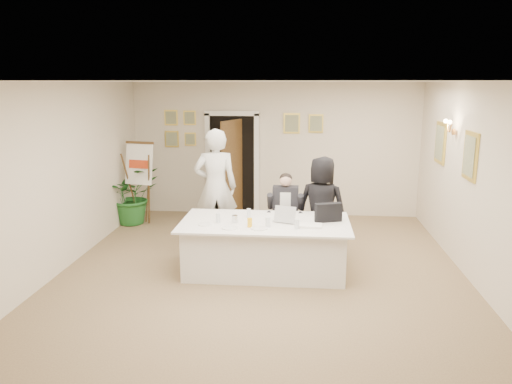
{
  "coord_description": "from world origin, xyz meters",
  "views": [
    {
      "loc": [
        0.56,
        -6.94,
        2.79
      ],
      "look_at": [
        -0.13,
        0.6,
        1.11
      ],
      "focal_mm": 35.0,
      "sensor_mm": 36.0,
      "label": 1
    }
  ],
  "objects": [
    {
      "name": "conference_table",
      "position": [
        0.05,
        0.12,
        0.39
      ],
      "size": [
        2.49,
        1.33,
        0.78
      ],
      "color": "silver",
      "rests_on": "floor"
    },
    {
      "name": "wall_back",
      "position": [
        0.0,
        3.5,
        1.4
      ],
      "size": [
        6.0,
        0.1,
        2.8
      ],
      "primitive_type": "cube",
      "color": "beige",
      "rests_on": "floor"
    },
    {
      "name": "laptop_bag",
      "position": [
        0.97,
        0.21,
        0.91
      ],
      "size": [
        0.41,
        0.23,
        0.28
      ],
      "primitive_type": "cube",
      "rotation": [
        0.0,
        0.0,
        0.33
      ],
      "color": "black",
      "rests_on": "conference_table"
    },
    {
      "name": "doorway",
      "position": [
        -0.88,
        3.32,
        1.04
      ],
      "size": [
        1.14,
        0.86,
        2.2
      ],
      "color": "black",
      "rests_on": "floor"
    },
    {
      "name": "standing_woman",
      "position": [
        0.9,
        0.93,
        0.82
      ],
      "size": [
        0.92,
        0.74,
        1.64
      ],
      "primitive_type": "imported",
      "rotation": [
        0.0,
        0.0,
        2.84
      ],
      "color": "black",
      "rests_on": "floor"
    },
    {
      "name": "pictures_back_wall",
      "position": [
        -0.8,
        3.47,
        1.85
      ],
      "size": [
        3.4,
        0.06,
        0.8
      ],
      "primitive_type": null,
      "color": "#E2C64D",
      "rests_on": "wall_back"
    },
    {
      "name": "plate_mid",
      "position": [
        -0.42,
        -0.27,
        0.78
      ],
      "size": [
        0.28,
        0.28,
        0.01
      ],
      "primitive_type": "cylinder",
      "rotation": [
        0.0,
        0.0,
        -0.27
      ],
      "color": "white",
      "rests_on": "conference_table"
    },
    {
      "name": "ceiling",
      "position": [
        0.0,
        0.0,
        2.8
      ],
      "size": [
        6.0,
        7.0,
        0.02
      ],
      "primitive_type": "cube",
      "color": "white",
      "rests_on": "wall_back"
    },
    {
      "name": "seated_man",
      "position": [
        0.32,
        1.06,
        0.67
      ],
      "size": [
        0.58,
        0.62,
        1.35
      ],
      "primitive_type": null,
      "rotation": [
        0.0,
        0.0,
        -0.0
      ],
      "color": "black",
      "rests_on": "floor"
    },
    {
      "name": "steel_jug",
      "position": [
        -0.39,
        0.03,
        0.83
      ],
      "size": [
        0.11,
        0.11,
        0.11
      ],
      "primitive_type": "cylinder",
      "rotation": [
        0.0,
        0.0,
        -0.25
      ],
      "color": "silver",
      "rests_on": "conference_table"
    },
    {
      "name": "pictures_right_wall",
      "position": [
        2.97,
        1.2,
        1.75
      ],
      "size": [
        0.06,
        2.2,
        0.8
      ],
      "primitive_type": null,
      "color": "#E2C64D",
      "rests_on": "wall_right"
    },
    {
      "name": "paper_stack",
      "position": [
        0.71,
        -0.08,
        0.79
      ],
      "size": [
        0.33,
        0.24,
        0.03
      ],
      "primitive_type": "cube",
      "rotation": [
        0.0,
        0.0,
        -0.07
      ],
      "color": "white",
      "rests_on": "conference_table"
    },
    {
      "name": "wall_left",
      "position": [
        -3.0,
        0.0,
        1.4
      ],
      "size": [
        0.1,
        7.0,
        2.8
      ],
      "primitive_type": "cube",
      "color": "beige",
      "rests_on": "floor"
    },
    {
      "name": "wall_sconce",
      "position": [
        2.9,
        1.2,
        2.1
      ],
      "size": [
        0.2,
        0.3,
        0.24
      ],
      "primitive_type": null,
      "color": "#D69144",
      "rests_on": "wall_right"
    },
    {
      "name": "wall_right",
      "position": [
        3.0,
        0.0,
        1.4
      ],
      "size": [
        0.1,
        7.0,
        2.8
      ],
      "primitive_type": "cube",
      "color": "beige",
      "rests_on": "floor"
    },
    {
      "name": "wall_front",
      "position": [
        0.0,
        -3.5,
        1.4
      ],
      "size": [
        6.0,
        0.1,
        2.8
      ],
      "primitive_type": "cube",
      "color": "beige",
      "rests_on": "floor"
    },
    {
      "name": "plate_near",
      "position": [
        -0.01,
        -0.25,
        0.78
      ],
      "size": [
        0.3,
        0.3,
        0.01
      ],
      "primitive_type": "cylinder",
      "rotation": [
        0.0,
        0.0,
        0.31
      ],
      "color": "white",
      "rests_on": "conference_table"
    },
    {
      "name": "oj_glass",
      "position": [
        -0.15,
        -0.17,
        0.84
      ],
      "size": [
        0.08,
        0.08,
        0.13
      ],
      "primitive_type": "cylinder",
      "rotation": [
        0.0,
        0.0,
        -0.1
      ],
      "color": "yellow",
      "rests_on": "conference_table"
    },
    {
      "name": "floor",
      "position": [
        0.0,
        0.0,
        0.0
      ],
      "size": [
        7.0,
        7.0,
        0.0
      ],
      "primitive_type": "plane",
      "color": "brown",
      "rests_on": "ground"
    },
    {
      "name": "glass_b",
      "position": [
        0.1,
        -0.14,
        0.84
      ],
      "size": [
        0.08,
        0.08,
        0.14
      ],
      "primitive_type": "cylinder",
      "rotation": [
        0.0,
        0.0,
        0.22
      ],
      "color": "silver",
      "rests_on": "conference_table"
    },
    {
      "name": "glass_d",
      "position": [
        -0.22,
        0.32,
        0.84
      ],
      "size": [
        0.06,
        0.06,
        0.14
      ],
      "primitive_type": "cylinder",
      "rotation": [
        0.0,
        0.0,
        0.04
      ],
      "color": "silver",
      "rests_on": "conference_table"
    },
    {
      "name": "glass_c",
      "position": [
        0.52,
        -0.2,
        0.84
      ],
      "size": [
        0.08,
        0.08,
        0.14
      ],
      "primitive_type": "cylinder",
      "rotation": [
        0.0,
        0.0,
        -0.3
      ],
      "color": "silver",
      "rests_on": "conference_table"
    },
    {
      "name": "plate_left",
      "position": [
        -0.81,
        -0.12,
        0.78
      ],
      "size": [
        0.23,
        0.23,
        0.01
      ],
      "primitive_type": "cylinder",
      "rotation": [
        0.0,
        0.0,
        -0.13
      ],
      "color": "white",
      "rests_on": "conference_table"
    },
    {
      "name": "glass_a",
      "position": [
        -0.64,
        0.01,
        0.84
      ],
      "size": [
        0.08,
        0.08,
        0.14
      ],
      "primitive_type": "cylinder",
      "rotation": [
        0.0,
        0.0,
        -0.29
      ],
      "color": "silver",
      "rests_on": "conference_table"
    },
    {
      "name": "standing_man",
      "position": [
        -0.9,
        1.36,
        1.01
      ],
      "size": [
        0.82,
        0.63,
        2.03
      ],
      "primitive_type": "imported",
      "rotation": [
        0.0,
        0.0,
        3.35
      ],
      "color": "silver",
      "rests_on": "floor"
    },
    {
      "name": "potted_palm",
      "position": [
        -2.8,
        2.5,
        0.57
      ],
      "size": [
        1.36,
        1.36,
        1.15
      ],
      "primitive_type": "imported",
      "rotation": [
        0.0,
        0.0,
        0.78
      ],
      "color": "#1E5C21",
      "rests_on": "floor"
    },
    {
      "name": "laptop",
      "position": [
        0.34,
        0.17,
        0.91
      ],
      "size": [
        0.41,
        0.43,
        0.28
      ],
      "primitive_type": null,
      "rotation": [
        0.0,
        0.0,
        -0.33
      ],
      "color": "#B7BABC",
      "rests_on": "conference_table"
    },
    {
      "name": "flip_chart",
      "position": [
        -2.56,
        2.48,
        0.75
      ],
      "size": [
        0.59,
        0.41,
        1.63
      ],
      "color": "#3A2512",
      "rests_on": "floor"
    }
  ]
}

